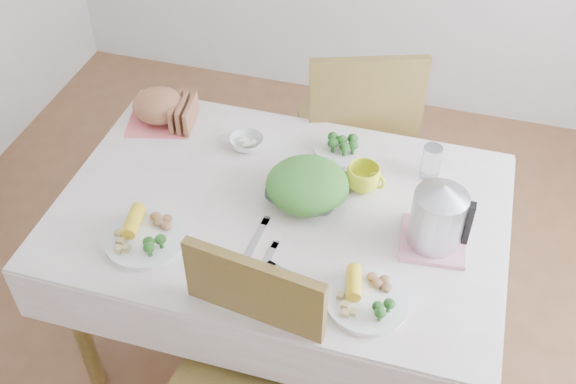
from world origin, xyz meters
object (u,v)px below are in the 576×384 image
(salad_bowl, at_px, (307,192))
(dinner_plate_left, at_px, (146,238))
(yellow_mug, at_px, (363,178))
(electric_kettle, at_px, (438,216))
(dinner_plate_right, at_px, (367,300))
(dining_table, at_px, (281,280))
(chair_far, at_px, (353,143))

(salad_bowl, relative_size, dinner_plate_left, 0.99)
(yellow_mug, height_order, electric_kettle, electric_kettle)
(salad_bowl, height_order, electric_kettle, electric_kettle)
(dinner_plate_right, bearing_deg, salad_bowl, 126.74)
(dining_table, xyz_separation_m, yellow_mug, (0.25, 0.17, 0.43))
(dining_table, bearing_deg, yellow_mug, 34.76)
(dinner_plate_right, bearing_deg, dinner_plate_left, 176.31)
(chair_far, distance_m, yellow_mug, 0.70)
(dinner_plate_left, xyz_separation_m, yellow_mug, (0.62, 0.44, 0.04))
(chair_far, bearing_deg, dining_table, 62.76)
(chair_far, xyz_separation_m, dinner_plate_right, (0.25, -1.08, 0.31))
(salad_bowl, xyz_separation_m, yellow_mug, (0.17, 0.11, 0.01))
(chair_far, relative_size, electric_kettle, 4.40)
(yellow_mug, xyz_separation_m, electric_kettle, (0.27, -0.19, 0.07))
(dining_table, distance_m, dinner_plate_right, 0.62)
(electric_kettle, bearing_deg, yellow_mug, 128.11)
(dinner_plate_left, distance_m, yellow_mug, 0.76)
(electric_kettle, bearing_deg, dinner_plate_left, 179.08)
(dinner_plate_left, relative_size, yellow_mug, 2.25)
(salad_bowl, height_order, dinner_plate_right, salad_bowl)
(dinner_plate_left, height_order, dinner_plate_right, same)
(salad_bowl, distance_m, dinner_plate_left, 0.56)
(chair_far, height_order, yellow_mug, chair_far)
(salad_bowl, bearing_deg, electric_kettle, -10.95)
(chair_far, bearing_deg, dinner_plate_right, 83.81)
(salad_bowl, bearing_deg, yellow_mug, 31.66)
(dining_table, distance_m, electric_kettle, 0.72)
(dining_table, height_order, electric_kettle, electric_kettle)
(dinner_plate_right, xyz_separation_m, electric_kettle, (0.16, 0.29, 0.11))
(chair_far, relative_size, yellow_mug, 8.65)
(dinner_plate_left, height_order, electric_kettle, electric_kettle)
(dining_table, bearing_deg, dinner_plate_left, -144.40)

